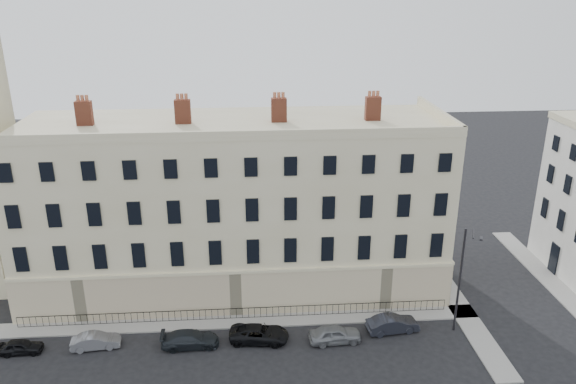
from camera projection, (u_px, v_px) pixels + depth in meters
name	position (u px, v px, depth m)	size (l,w,h in m)	color
ground	(317.00, 357.00, 41.66)	(160.00, 160.00, 0.00)	black
terrace	(235.00, 205.00, 49.75)	(36.22, 12.22, 17.00)	beige
pavement_terrace	(187.00, 323.00, 45.60)	(48.00, 2.00, 0.12)	gray
pavement_east_return	(450.00, 293.00, 50.02)	(2.00, 24.00, 0.12)	gray
pavement_adjacent	(547.00, 278.00, 52.59)	(2.00, 20.00, 0.12)	gray
railings	(236.00, 313.00, 46.08)	(35.00, 0.04, 0.96)	black
car_a	(21.00, 347.00, 41.93)	(1.28, 3.19, 1.09)	black
car_b	(96.00, 341.00, 42.49)	(1.27, 3.63, 1.20)	slate
car_c	(190.00, 339.00, 42.65)	(1.78, 4.38, 1.27)	black
car_d	(259.00, 334.00, 43.30)	(2.11, 4.58, 1.27)	black
car_e	(335.00, 334.00, 43.17)	(1.63, 4.04, 1.38)	slate
car_f	(393.00, 324.00, 44.44)	(1.45, 4.15, 1.37)	#1F212A
streetlamp	(461.00, 276.00, 43.03)	(0.88, 1.82, 8.90)	#2C2B30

